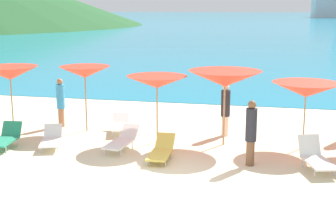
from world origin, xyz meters
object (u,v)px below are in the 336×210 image
object	(u,v)px
umbrella_2	(157,82)
lounge_chair_2	(5,138)
lounge_chair_6	(161,150)
beachgoer_4	(61,101)
umbrella_4	(306,90)
lounge_chair_3	(51,139)
umbrella_0	(10,73)
umbrella_1	(85,72)
lounge_chair_5	(122,140)
lounge_chair_1	(316,157)
umbrella_3	(225,79)
beachgoer_1	(251,131)
beachgoer_2	(225,108)
lounge_chair_4	(120,125)

from	to	relation	value
umbrella_2	lounge_chair_2	distance (m)	4.96
lounge_chair_6	beachgoer_4	world-z (taller)	beachgoer_4
umbrella_4	lounge_chair_3	world-z (taller)	umbrella_4
umbrella_0	umbrella_1	distance (m)	2.47
umbrella_0	lounge_chair_5	world-z (taller)	umbrella_0
umbrella_4	lounge_chair_1	distance (m)	2.46
umbrella_3	lounge_chair_5	size ratio (longest dim) A/B	1.34
umbrella_2	lounge_chair_3	xyz separation A→B (m)	(-3.04, -1.27, -1.68)
beachgoer_4	lounge_chair_3	bearing A→B (deg)	-165.74
lounge_chair_3	lounge_chair_5	world-z (taller)	lounge_chair_5
lounge_chair_3	umbrella_3	bearing A→B (deg)	-3.38
umbrella_4	umbrella_3	bearing A→B (deg)	-175.79
lounge_chair_1	beachgoer_4	bearing A→B (deg)	144.15
umbrella_2	umbrella_3	size ratio (longest dim) A/B	0.91
umbrella_2	beachgoer_1	bearing A→B (deg)	-28.65
lounge_chair_5	umbrella_1	bearing A→B (deg)	141.63
beachgoer_1	beachgoer_4	world-z (taller)	beachgoer_1
lounge_chair_6	beachgoer_4	bearing A→B (deg)	145.70
lounge_chair_1	lounge_chair_5	world-z (taller)	lounge_chair_1
beachgoer_1	beachgoer_4	distance (m)	7.45
lounge_chair_3	beachgoer_2	xyz separation A→B (m)	(5.08, 2.51, 0.68)
umbrella_1	umbrella_4	distance (m)	7.28
umbrella_2	umbrella_4	distance (m)	4.53
lounge_chair_6	beachgoer_1	bearing A→B (deg)	-1.76
umbrella_4	beachgoer_2	size ratio (longest dim) A/B	1.20
umbrella_2	beachgoer_2	world-z (taller)	umbrella_2
lounge_chair_3	beachgoer_4	xyz separation A→B (m)	(-0.83, 2.48, 0.68)
umbrella_0	umbrella_2	xyz separation A→B (m)	(5.06, 0.02, -0.13)
umbrella_3	lounge_chair_1	xyz separation A→B (m)	(2.63, -1.78, -1.75)
lounge_chair_1	beachgoer_4	size ratio (longest dim) A/B	0.89
umbrella_4	umbrella_0	bearing A→B (deg)	-177.77
umbrella_4	lounge_chair_5	world-z (taller)	umbrella_4
lounge_chair_1	lounge_chair_5	size ratio (longest dim) A/B	0.89
umbrella_2	beachgoer_1	xyz separation A→B (m)	(3.01, -1.65, -0.97)
beachgoer_2	lounge_chair_5	bearing A→B (deg)	-125.22
beachgoer_2	lounge_chair_6	bearing A→B (deg)	-101.21
lounge_chair_2	beachgoer_1	distance (m)	7.42
umbrella_0	umbrella_4	xyz separation A→B (m)	(9.58, 0.37, -0.26)
umbrella_0	lounge_chair_4	world-z (taller)	umbrella_0
umbrella_1	lounge_chair_4	world-z (taller)	umbrella_1
umbrella_3	lounge_chair_3	distance (m)	5.65
lounge_chair_1	beachgoer_2	distance (m)	3.97
lounge_chair_3	lounge_chair_6	size ratio (longest dim) A/B	0.90
lounge_chair_3	beachgoer_2	bearing A→B (deg)	7.27
umbrella_0	lounge_chair_6	bearing A→B (deg)	-16.11
lounge_chair_5	beachgoer_2	world-z (taller)	beachgoer_2
umbrella_2	umbrella_3	distance (m)	2.11
umbrella_3	lounge_chair_5	world-z (taller)	umbrella_3
lounge_chair_1	lounge_chair_6	distance (m)	4.21
umbrella_1	umbrella_2	world-z (taller)	umbrella_1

